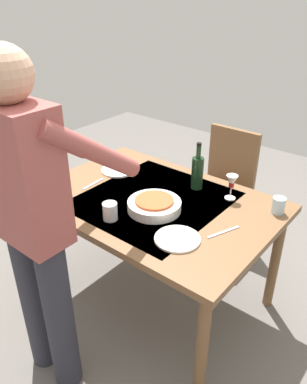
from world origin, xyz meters
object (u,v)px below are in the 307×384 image
object	(u,v)px
water_cup_near_right	(110,211)
side_bowl_salad	(53,184)
water_cup_near_left	(278,205)
dinner_plate_far	(177,239)
dining_table	(153,210)
chair_near	(225,181)
serving_bowl_pasta	(154,205)
wine_bottle	(197,172)
wine_glass_left	(232,183)
dinner_plate_near	(118,170)
person_server	(34,219)

from	to	relation	value
water_cup_near_right	side_bowl_salad	bearing A→B (deg)	-2.36
water_cup_near_left	dinner_plate_far	distance (m)	0.62
dinner_plate_far	dining_table	bearing A→B (deg)	-34.39
dinner_plate_far	chair_near	bearing A→B (deg)	-72.77
chair_near	serving_bowl_pasta	distance (m)	0.99
dining_table	side_bowl_salad	world-z (taller)	side_bowl_salad
wine_bottle	water_cup_near_right	distance (m)	0.62
wine_bottle	wine_glass_left	xyz separation A→B (m)	(-0.23, -0.01, -0.01)
dinner_plate_near	dining_table	bearing A→B (deg)	160.70
person_server	chair_near	bearing A→B (deg)	-92.23
wine_bottle	dinner_plate_near	xyz separation A→B (m)	(0.55, 0.13, -0.10)
dining_table	chair_near	size ratio (longest dim) A/B	1.54
chair_near	serving_bowl_pasta	world-z (taller)	chair_near
water_cup_near_left	wine_glass_left	bearing A→B (deg)	5.63
side_bowl_salad	dinner_plate_near	distance (m)	0.46
person_server	serving_bowl_pasta	size ratio (longest dim) A/B	5.63
chair_near	wine_glass_left	size ratio (longest dim) A/B	6.03
chair_near	dinner_plate_far	size ratio (longest dim) A/B	3.96
person_server	side_bowl_salad	bearing A→B (deg)	-42.35
dining_table	dinner_plate_near	distance (m)	0.46
person_server	wine_glass_left	world-z (taller)	person_server
serving_bowl_pasta	dinner_plate_near	size ratio (longest dim) A/B	1.30
person_server	wine_bottle	world-z (taller)	person_server
water_cup_near_right	dinner_plate_near	world-z (taller)	water_cup_near_right
wine_glass_left	side_bowl_salad	distance (m)	1.08
wine_bottle	wine_glass_left	size ratio (longest dim) A/B	1.96
serving_bowl_pasta	side_bowl_salad	bearing A→B (deg)	17.30
serving_bowl_pasta	wine_glass_left	bearing A→B (deg)	-124.66
person_server	side_bowl_salad	distance (m)	0.71
dining_table	side_bowl_salad	xyz separation A→B (m)	(0.56, 0.29, 0.11)
wine_bottle	dinner_plate_near	distance (m)	0.57
dining_table	wine_glass_left	bearing A→B (deg)	-139.32
wine_bottle	water_cup_near_left	size ratio (longest dim) A/B	3.23
side_bowl_salad	wine_glass_left	bearing A→B (deg)	-147.29
chair_near	dinner_plate_far	bearing A→B (deg)	107.23
wine_glass_left	serving_bowl_pasta	size ratio (longest dim) A/B	0.50
wine_glass_left	water_cup_near_right	bearing A→B (deg)	57.27
chair_near	water_cup_near_right	xyz separation A→B (m)	(0.05, 1.18, 0.27)
water_cup_near_left	wine_bottle	bearing A→B (deg)	4.39
dining_table	water_cup_near_left	xyz separation A→B (m)	(-0.62, -0.32, 0.12)
dinner_plate_far	wine_glass_left	bearing A→B (deg)	-89.76
dining_table	side_bowl_salad	distance (m)	0.64
serving_bowl_pasta	side_bowl_salad	size ratio (longest dim) A/B	1.67
dining_table	water_cup_near_left	world-z (taller)	water_cup_near_left
dining_table	dinner_plate_far	distance (m)	0.43
water_cup_near_left	serving_bowl_pasta	size ratio (longest dim) A/B	0.31
dining_table	person_server	world-z (taller)	person_server
serving_bowl_pasta	side_bowl_salad	xyz separation A→B (m)	(0.64, 0.20, 0.00)
wine_bottle	side_bowl_salad	world-z (taller)	wine_bottle
serving_bowl_pasta	dinner_plate_far	distance (m)	0.31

